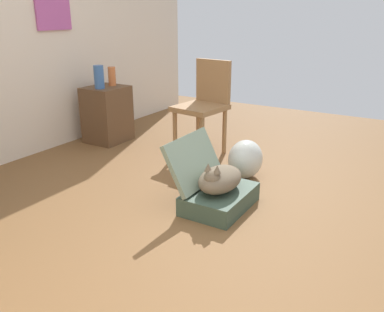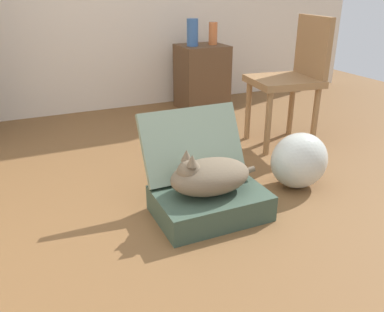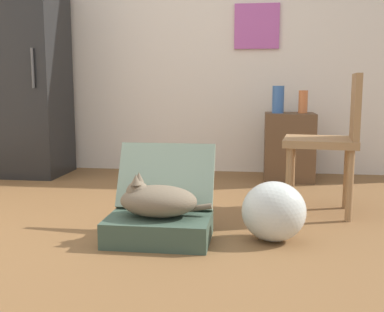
{
  "view_description": "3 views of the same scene",
  "coord_description": "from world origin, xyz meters",
  "px_view_note": "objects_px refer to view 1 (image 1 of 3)",
  "views": [
    {
      "loc": [
        -2.1,
        -1.26,
        1.39
      ],
      "look_at": [
        0.44,
        0.28,
        0.33
      ],
      "focal_mm": 37.8,
      "sensor_mm": 36.0,
      "label": 1
    },
    {
      "loc": [
        -0.5,
        -1.68,
        1.14
      ],
      "look_at": [
        0.35,
        0.2,
        0.26
      ],
      "focal_mm": 37.44,
      "sensor_mm": 36.0,
      "label": 2
    },
    {
      "loc": [
        0.88,
        -2.54,
        0.87
      ],
      "look_at": [
        0.47,
        0.54,
        0.4
      ],
      "focal_mm": 44.27,
      "sensor_mm": 36.0,
      "label": 3
    }
  ],
  "objects_px": {
    "suitcase_base": "(220,199)",
    "cat": "(219,179)",
    "chair": "(205,103)",
    "vase_short": "(112,76)",
    "plastic_bag_white": "(245,159)",
    "vase_tall": "(99,77)",
    "side_table": "(107,114)"
  },
  "relations": [
    {
      "from": "vase_tall",
      "to": "vase_short",
      "type": "height_order",
      "value": "vase_tall"
    },
    {
      "from": "suitcase_base",
      "to": "cat",
      "type": "relative_size",
      "value": 1.13
    },
    {
      "from": "suitcase_base",
      "to": "plastic_bag_white",
      "type": "xyz_separation_m",
      "value": [
        0.64,
        0.08,
        0.1
      ]
    },
    {
      "from": "side_table",
      "to": "vase_short",
      "type": "height_order",
      "value": "vase_short"
    },
    {
      "from": "vase_tall",
      "to": "chair",
      "type": "bearing_deg",
      "value": -74.51
    },
    {
      "from": "suitcase_base",
      "to": "side_table",
      "type": "height_order",
      "value": "side_table"
    },
    {
      "from": "plastic_bag_white",
      "to": "vase_short",
      "type": "xyz_separation_m",
      "value": [
        0.31,
        1.78,
        0.55
      ]
    },
    {
      "from": "vase_short",
      "to": "chair",
      "type": "relative_size",
      "value": 0.22
    },
    {
      "from": "suitcase_base",
      "to": "vase_short",
      "type": "height_order",
      "value": "vase_short"
    },
    {
      "from": "cat",
      "to": "chair",
      "type": "height_order",
      "value": "chair"
    },
    {
      "from": "plastic_bag_white",
      "to": "vase_short",
      "type": "bearing_deg",
      "value": 80.08
    },
    {
      "from": "cat",
      "to": "side_table",
      "type": "xyz_separation_m",
      "value": [
        0.85,
        1.86,
        0.07
      ]
    },
    {
      "from": "cat",
      "to": "vase_short",
      "type": "bearing_deg",
      "value": 62.64
    },
    {
      "from": "cat",
      "to": "side_table",
      "type": "height_order",
      "value": "side_table"
    },
    {
      "from": "side_table",
      "to": "chair",
      "type": "height_order",
      "value": "chair"
    },
    {
      "from": "plastic_bag_white",
      "to": "suitcase_base",
      "type": "bearing_deg",
      "value": -172.81
    },
    {
      "from": "suitcase_base",
      "to": "side_table",
      "type": "xyz_separation_m",
      "value": [
        0.84,
        1.86,
        0.24
      ]
    },
    {
      "from": "cat",
      "to": "chair",
      "type": "bearing_deg",
      "value": 34.57
    },
    {
      "from": "side_table",
      "to": "chair",
      "type": "bearing_deg",
      "value": -80.17
    },
    {
      "from": "vase_short",
      "to": "suitcase_base",
      "type": "bearing_deg",
      "value": -117.09
    },
    {
      "from": "side_table",
      "to": "vase_short",
      "type": "relative_size",
      "value": 3.01
    },
    {
      "from": "side_table",
      "to": "chair",
      "type": "distance_m",
      "value": 1.18
    },
    {
      "from": "cat",
      "to": "plastic_bag_white",
      "type": "height_order",
      "value": "cat"
    },
    {
      "from": "plastic_bag_white",
      "to": "vase_tall",
      "type": "relative_size",
      "value": 1.46
    },
    {
      "from": "chair",
      "to": "side_table",
      "type": "bearing_deg",
      "value": -162.92
    },
    {
      "from": "cat",
      "to": "suitcase_base",
      "type": "bearing_deg",
      "value": -1.84
    },
    {
      "from": "plastic_bag_white",
      "to": "side_table",
      "type": "height_order",
      "value": "side_table"
    },
    {
      "from": "vase_tall",
      "to": "chair",
      "type": "height_order",
      "value": "chair"
    },
    {
      "from": "suitcase_base",
      "to": "side_table",
      "type": "distance_m",
      "value": 2.06
    },
    {
      "from": "vase_short",
      "to": "chair",
      "type": "xyz_separation_m",
      "value": [
        0.09,
        -1.14,
        -0.19
      ]
    },
    {
      "from": "suitcase_base",
      "to": "chair",
      "type": "height_order",
      "value": "chair"
    },
    {
      "from": "chair",
      "to": "cat",
      "type": "bearing_deg",
      "value": -48.18
    }
  ]
}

